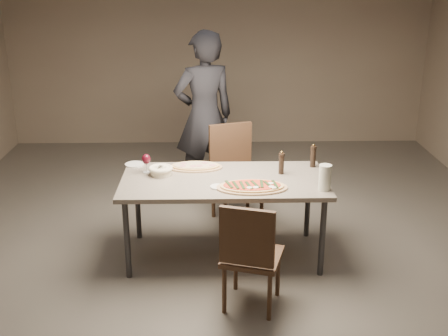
{
  "coord_description": "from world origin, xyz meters",
  "views": [
    {
      "loc": [
        -0.11,
        -4.59,
        2.51
      ],
      "look_at": [
        0.0,
        0.0,
        0.85
      ],
      "focal_mm": 45.0,
      "sensor_mm": 36.0,
      "label": 1
    }
  ],
  "objects_px": {
    "zucchini_pizza": "(252,187)",
    "diner": "(204,116)",
    "pepper_mill_left": "(281,163)",
    "chair_far": "(234,168)",
    "chair_near": "(250,252)",
    "ham_pizza": "(195,166)",
    "dining_table": "(224,185)",
    "carafe": "(325,177)",
    "bread_basket": "(161,170)"
  },
  "relations": [
    {
      "from": "zucchini_pizza",
      "to": "pepper_mill_left",
      "type": "height_order",
      "value": "pepper_mill_left"
    },
    {
      "from": "chair_near",
      "to": "ham_pizza",
      "type": "bearing_deg",
      "value": 127.2
    },
    {
      "from": "dining_table",
      "to": "ham_pizza",
      "type": "distance_m",
      "value": 0.39
    },
    {
      "from": "ham_pizza",
      "to": "carafe",
      "type": "height_order",
      "value": "carafe"
    },
    {
      "from": "bread_basket",
      "to": "chair_far",
      "type": "height_order",
      "value": "chair_far"
    },
    {
      "from": "chair_far",
      "to": "bread_basket",
      "type": "bearing_deg",
      "value": 27.69
    },
    {
      "from": "carafe",
      "to": "ham_pizza",
      "type": "bearing_deg",
      "value": 153.01
    },
    {
      "from": "zucchini_pizza",
      "to": "carafe",
      "type": "bearing_deg",
      "value": 18.96
    },
    {
      "from": "dining_table",
      "to": "ham_pizza",
      "type": "xyz_separation_m",
      "value": [
        -0.26,
        0.28,
        0.07
      ]
    },
    {
      "from": "zucchini_pizza",
      "to": "chair_near",
      "type": "distance_m",
      "value": 0.7
    },
    {
      "from": "zucchini_pizza",
      "to": "bread_basket",
      "type": "bearing_deg",
      "value": 179.19
    },
    {
      "from": "chair_near",
      "to": "dining_table",
      "type": "bearing_deg",
      "value": 118.0
    },
    {
      "from": "bread_basket",
      "to": "chair_far",
      "type": "xyz_separation_m",
      "value": [
        0.68,
        0.69,
        -0.24
      ]
    },
    {
      "from": "ham_pizza",
      "to": "zucchini_pizza",
      "type": "bearing_deg",
      "value": -67.31
    },
    {
      "from": "bread_basket",
      "to": "pepper_mill_left",
      "type": "relative_size",
      "value": 1.02
    },
    {
      "from": "chair_far",
      "to": "diner",
      "type": "height_order",
      "value": "diner"
    },
    {
      "from": "pepper_mill_left",
      "to": "chair_near",
      "type": "relative_size",
      "value": 0.24
    },
    {
      "from": "pepper_mill_left",
      "to": "chair_near",
      "type": "height_order",
      "value": "pepper_mill_left"
    },
    {
      "from": "zucchini_pizza",
      "to": "diner",
      "type": "relative_size",
      "value": 0.32
    },
    {
      "from": "ham_pizza",
      "to": "chair_near",
      "type": "relative_size",
      "value": 0.55
    },
    {
      "from": "ham_pizza",
      "to": "chair_far",
      "type": "xyz_separation_m",
      "value": [
        0.38,
        0.52,
        -0.21
      ]
    },
    {
      "from": "zucchini_pizza",
      "to": "bread_basket",
      "type": "distance_m",
      "value": 0.86
    },
    {
      "from": "dining_table",
      "to": "chair_near",
      "type": "height_order",
      "value": "chair_near"
    },
    {
      "from": "ham_pizza",
      "to": "bread_basket",
      "type": "distance_m",
      "value": 0.35
    },
    {
      "from": "zucchini_pizza",
      "to": "ham_pizza",
      "type": "height_order",
      "value": "zucchini_pizza"
    },
    {
      "from": "chair_far",
      "to": "dining_table",
      "type": "bearing_deg",
      "value": 63.83
    },
    {
      "from": "pepper_mill_left",
      "to": "chair_near",
      "type": "bearing_deg",
      "value": -109.02
    },
    {
      "from": "pepper_mill_left",
      "to": "diner",
      "type": "height_order",
      "value": "diner"
    },
    {
      "from": "carafe",
      "to": "chair_far",
      "type": "relative_size",
      "value": 0.22
    },
    {
      "from": "zucchini_pizza",
      "to": "chair_far",
      "type": "height_order",
      "value": "chair_far"
    },
    {
      "from": "pepper_mill_left",
      "to": "diner",
      "type": "bearing_deg",
      "value": 118.14
    },
    {
      "from": "ham_pizza",
      "to": "chair_near",
      "type": "height_order",
      "value": "chair_near"
    },
    {
      "from": "chair_near",
      "to": "diner",
      "type": "xyz_separation_m",
      "value": [
        -0.36,
        2.3,
        0.44
      ]
    },
    {
      "from": "pepper_mill_left",
      "to": "chair_far",
      "type": "bearing_deg",
      "value": 119.98
    },
    {
      "from": "chair_near",
      "to": "chair_far",
      "type": "xyz_separation_m",
      "value": [
        -0.05,
        1.67,
        0.06
      ]
    },
    {
      "from": "zucchini_pizza",
      "to": "diner",
      "type": "distance_m",
      "value": 1.72
    },
    {
      "from": "ham_pizza",
      "to": "chair_far",
      "type": "relative_size",
      "value": 0.5
    },
    {
      "from": "carafe",
      "to": "chair_near",
      "type": "xyz_separation_m",
      "value": [
        -0.66,
        -0.61,
        -0.35
      ]
    },
    {
      "from": "zucchini_pizza",
      "to": "carafe",
      "type": "xyz_separation_m",
      "value": [
        0.6,
        -0.04,
        0.09
      ]
    },
    {
      "from": "chair_far",
      "to": "pepper_mill_left",
      "type": "bearing_deg",
      "value": 102.58
    },
    {
      "from": "zucchini_pizza",
      "to": "chair_near",
      "type": "relative_size",
      "value": 0.67
    },
    {
      "from": "chair_near",
      "to": "chair_far",
      "type": "bearing_deg",
      "value": 108.6
    },
    {
      "from": "diner",
      "to": "bread_basket",
      "type": "bearing_deg",
      "value": 54.27
    },
    {
      "from": "carafe",
      "to": "diner",
      "type": "xyz_separation_m",
      "value": [
        -1.01,
        1.7,
        0.08
      ]
    },
    {
      "from": "ham_pizza",
      "to": "bread_basket",
      "type": "height_order",
      "value": "bread_basket"
    },
    {
      "from": "carafe",
      "to": "diner",
      "type": "relative_size",
      "value": 0.12
    },
    {
      "from": "carafe",
      "to": "diner",
      "type": "bearing_deg",
      "value": 120.88
    },
    {
      "from": "chair_far",
      "to": "chair_near",
      "type": "bearing_deg",
      "value": 74.32
    },
    {
      "from": "dining_table",
      "to": "chair_far",
      "type": "distance_m",
      "value": 0.82
    },
    {
      "from": "dining_table",
      "to": "chair_far",
      "type": "xyz_separation_m",
      "value": [
        0.12,
        0.8,
        -0.13
      ]
    }
  ]
}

